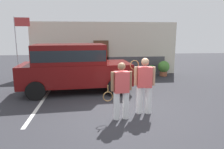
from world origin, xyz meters
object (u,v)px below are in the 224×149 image
object	(u,v)px
tennis_player_woman	(144,85)
parked_suv	(74,66)
potted_plant_secondary	(164,68)
tennis_player_man	(121,90)
potted_plant_by_porch	(151,71)
flag_pole	(19,37)

from	to	relation	value
tennis_player_woman	parked_suv	bearing A→B (deg)	-43.19
potted_plant_secondary	parked_suv	bearing A→B (deg)	-150.35
tennis_player_man	potted_plant_secondary	world-z (taller)	tennis_player_man
tennis_player_man	tennis_player_woman	bearing A→B (deg)	-160.89
tennis_player_woman	potted_plant_by_porch	distance (m)	5.64
parked_suv	tennis_player_man	xyz separation A→B (m)	(1.57, -3.16, -0.28)
parked_suv	tennis_player_woman	distance (m)	3.66
parked_suv	potted_plant_by_porch	bearing A→B (deg)	26.87
parked_suv	potted_plant_by_porch	xyz separation A→B (m)	(4.20, 2.51, -0.74)
parked_suv	flag_pole	size ratio (longest dim) A/B	1.40
potted_plant_secondary	flag_pole	world-z (taller)	flag_pole
parked_suv	tennis_player_man	size ratio (longest dim) A/B	2.81
potted_plant_secondary	flag_pole	bearing A→B (deg)	-178.85
tennis_player_woman	potted_plant_by_porch	xyz separation A→B (m)	(1.85, 5.30, -0.52)
potted_plant_by_porch	tennis_player_man	bearing A→B (deg)	-114.91
tennis_player_man	tennis_player_woman	xyz separation A→B (m)	(0.78, 0.37, 0.05)
flag_pole	potted_plant_by_porch	bearing A→B (deg)	-1.78
potted_plant_by_porch	potted_plant_secondary	size ratio (longest dim) A/B	0.80
tennis_player_man	potted_plant_secondary	bearing A→B (deg)	-126.12
tennis_player_man	tennis_player_woman	world-z (taller)	tennis_player_woman
parked_suv	tennis_player_woman	size ratio (longest dim) A/B	2.69
tennis_player_woman	potted_plant_secondary	world-z (taller)	tennis_player_woman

